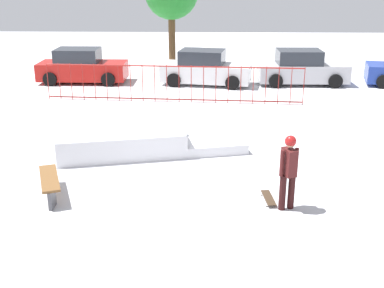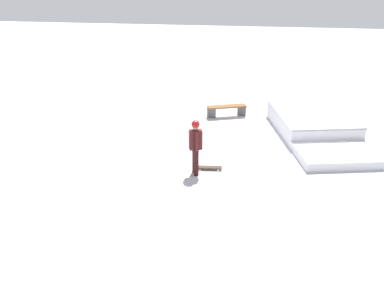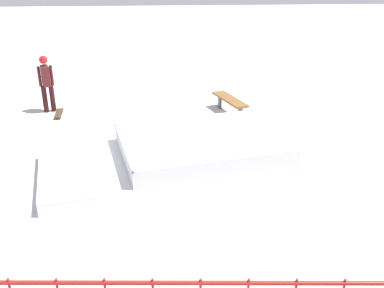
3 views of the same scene
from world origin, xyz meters
name	(u,v)px [view 2 (image 2 of 3)]	position (x,y,z in m)	size (l,w,h in m)	color
ground_plane	(299,141)	(0.00, 0.00, 0.00)	(60.00, 60.00, 0.00)	silver
skate_ramp	(316,127)	(-0.75, 0.64, 0.32)	(5.84, 3.73, 0.74)	silver
skater	(195,143)	(3.13, -3.31, 1.01)	(0.42, 0.43, 1.73)	black
skateboard	(209,167)	(2.79, -2.93, 0.08)	(0.32, 0.82, 0.09)	#3F2D1E
park_bench	(227,109)	(-2.34, -2.79, 0.36)	(0.93, 1.64, 0.48)	brown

